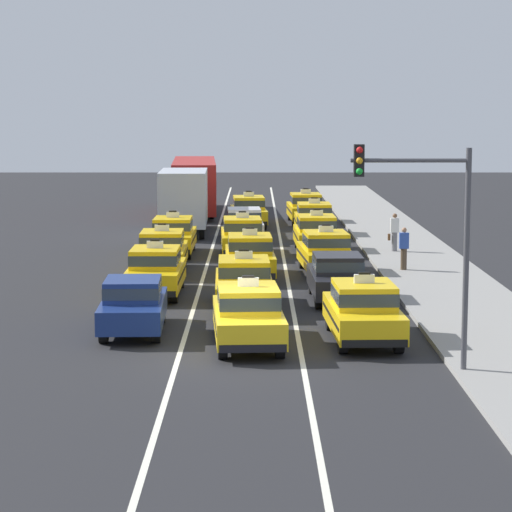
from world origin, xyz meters
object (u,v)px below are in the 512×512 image
Objects in this scene: bus_left_sixth at (197,183)px; taxi_left_third at (165,251)px; sedan_left_nearest at (136,304)px; taxi_center_nearest at (251,314)px; taxi_center_third at (252,255)px; taxi_right_sixth at (308,207)px; taxi_center_fourth at (245,235)px; pedestrian_mid_block at (397,232)px; pedestrian_near_crosswalk at (406,248)px; taxi_center_second at (246,282)px; taxi_left_fourth at (176,235)px; taxi_center_sixth at (251,211)px; box_truck_left_fifth at (187,199)px; taxi_right_third at (328,252)px; sedan_center_fifth at (247,223)px; traffic_light_pole at (430,218)px; sedan_right_second at (340,276)px; taxi_right_fourth at (319,233)px; taxi_right_fifth at (317,219)px; taxi_left_second at (158,270)px; taxi_right_nearest at (366,310)px.

taxi_left_third is at bearing -89.82° from bus_left_sixth.
sedan_left_nearest is 3.77m from taxi_center_nearest.
taxi_right_sixth is (2.99, 19.73, 0.00)m from taxi_center_third.
pedestrian_mid_block is (6.67, 0.32, 0.10)m from taxi_center_fourth.
taxi_center_second is at bearing -128.92° from pedestrian_near_crosswalk.
taxi_center_third reaches higher than pedestrian_near_crosswalk.
taxi_left_fourth is 3.03m from taxi_center_fourth.
taxi_center_third is (3.39, -6.55, 0.00)m from taxi_left_fourth.
taxi_center_sixth is at bearing 90.52° from taxi_center_third.
box_truck_left_fifth reaches higher than bus_left_sixth.
bus_left_sixth is 25.16m from taxi_right_third.
traffic_light_pole is (4.65, -26.84, 2.97)m from sedan_center_fifth.
traffic_light_pole is at bearing -82.43° from sedan_right_second.
taxi_center_nearest is at bearing -28.35° from sedan_left_nearest.
taxi_center_second reaches higher than pedestrian_mid_block.
taxi_center_nearest is 19.49m from taxi_right_fourth.
sedan_left_nearest is 0.94× the size of taxi_center_sixth.
pedestrian_near_crosswalk is (5.97, 13.05, 0.11)m from taxi_center_nearest.
taxi_right_fifth is (3.30, 20.01, 0.00)m from taxi_center_second.
taxi_left_second is at bearing 111.91° from taxi_center_nearest.
sedan_right_second is 0.93× the size of taxi_right_third.
taxi_center_third is (3.29, 10.06, 0.03)m from sedan_left_nearest.
taxi_center_third and taxi_right_fourth have the same top height.
taxi_center_third is (3.50, -25.34, -0.94)m from bus_left_sixth.
taxi_center_third is 1.07× the size of sedan_right_second.
taxi_center_second and taxi_right_nearest have the same top height.
taxi_right_fourth is at bearing 168.35° from pedestrian_mid_block.
taxi_left_fourth is at bearing -106.04° from taxi_center_sixth.
taxi_center_third is at bearing -62.65° from taxi_left_fourth.
sedan_center_fifth is at bearing 127.03° from taxi_right_fourth.
sedan_right_second is at bearing -10.14° from taxi_left_second.
taxi_center_third is 2.79× the size of pedestrian_near_crosswalk.
traffic_light_pole is at bearing -70.43° from taxi_left_fourth.
traffic_light_pole is (4.47, -8.68, 2.94)m from taxi_center_second.
taxi_right_fifth is at bearing 89.04° from taxi_right_third.
sedan_center_fifth is (3.08, -2.90, -0.93)m from box_truck_left_fifth.
taxi_center_nearest is (3.31, -1.79, 0.03)m from sedan_left_nearest.
taxi_left_fourth is at bearing 110.31° from taxi_right_nearest.
box_truck_left_fifth is at bearing 170.94° from taxi_right_fifth.
pedestrian_mid_block is (0.32, 5.52, -0.01)m from pedestrian_near_crosswalk.
sedan_right_second is (3.31, -11.29, -0.03)m from taxi_center_fourth.
pedestrian_near_crosswalk is 0.30× the size of traffic_light_pole.
taxi_right_fourth is (6.42, -17.92, -0.94)m from bus_left_sixth.
taxi_left_third is at bearing 177.11° from taxi_right_third.
box_truck_left_fifth is 4.22× the size of pedestrian_mid_block.
pedestrian_near_crosswalk is at bearing -29.70° from taxi_left_fourth.
taxi_left_second and taxi_right_nearest have the same top height.
sedan_right_second is 12.31m from taxi_right_fourth.
taxi_right_third is at bearing 19.44° from taxi_center_third.
pedestrian_near_crosswalk is (9.28, 11.27, 0.14)m from sedan_left_nearest.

